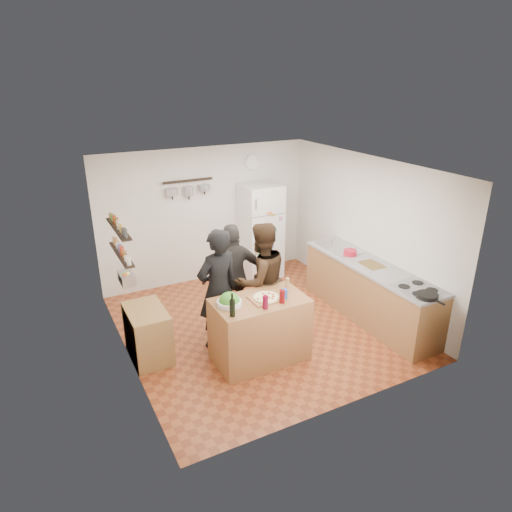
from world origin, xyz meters
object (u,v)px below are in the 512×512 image
person_back (234,276)px  skillet (427,296)px  salad_bowl (229,303)px  prep_island (260,330)px  red_bowl (350,253)px  wine_bottle (232,308)px  counter_run (369,292)px  person_center (261,281)px  salt_canister (284,294)px  wall_clock (252,162)px  fridge (260,231)px  side_table (148,333)px  person_left (218,290)px  pepper_mill (287,286)px

person_back → skillet: (1.92, -1.98, 0.12)m
skillet → salad_bowl: bearing=156.8°
prep_island → red_bowl: (2.05, 0.71, 0.51)m
wine_bottle → counter_run: (2.60, 0.44, -0.57)m
person_center → person_back: (-0.25, 0.42, -0.05)m
salt_canister → skillet: 1.90m
counter_run → wall_clock: size_ratio=8.77×
wine_bottle → fridge: 3.31m
prep_island → wine_bottle: size_ratio=5.78×
salad_bowl → wall_clock: 3.53m
salad_bowl → fridge: (1.77, 2.47, -0.04)m
salt_canister → side_table: (-1.64, 0.88, -0.61)m
salt_canister → person_back: bearing=101.2°
wine_bottle → person_left: bearing=79.7°
person_center → person_back: 0.49m
salad_bowl → pepper_mill: (0.87, 0.00, 0.05)m
person_left → fridge: bearing=-141.0°
salad_bowl → salt_canister: (0.72, -0.17, 0.04)m
salt_canister → wall_clock: (1.05, 2.97, 1.17)m
salad_bowl → side_table: bearing=142.6°
prep_island → wall_clock: size_ratio=4.17×
wine_bottle → counter_run: wine_bottle is taller
person_back → prep_island: bearing=94.7°
fridge → wall_clock: 1.29m
salad_bowl → person_left: (0.07, 0.53, -0.05)m
counter_run → fridge: (-0.75, 2.30, 0.45)m
salt_canister → red_bowl: 1.93m
person_back → red_bowl: 1.99m
counter_run → wall_clock: wall_clock is taller
prep_island → salt_canister: (0.30, -0.12, 0.52)m
wine_bottle → fridge: fridge is taller
wall_clock → side_table: wall_clock is taller
salad_bowl → pepper_mill: size_ratio=1.95×
skillet → wall_clock: wall_clock is taller
pepper_mill → person_center: (-0.13, 0.53, -0.11)m
salad_bowl → pepper_mill: pepper_mill is taller
pepper_mill → fridge: fridge is taller
red_bowl → side_table: 3.44m
person_center → person_back: size_ratio=1.06×
person_left → counter_run: size_ratio=0.68×
salt_canister → person_back: 1.15m
prep_island → salt_canister: size_ratio=9.14×
wine_bottle → red_bowl: (2.55, 0.93, -0.05)m
person_left → counter_run: bearing=161.9°
prep_island → person_center: person_center is taller
salt_canister → wall_clock: wall_clock is taller
person_left → wall_clock: size_ratio=5.93×
prep_island → person_center: (0.32, 0.58, 0.43)m
prep_island → red_bowl: size_ratio=5.83×
person_center → wall_clock: size_ratio=5.87×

